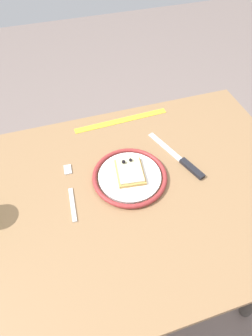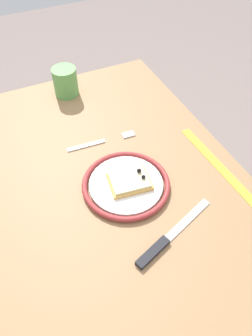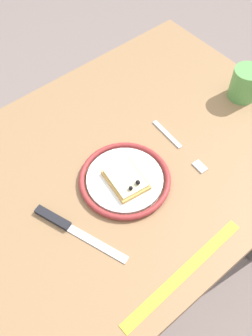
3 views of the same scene
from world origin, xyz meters
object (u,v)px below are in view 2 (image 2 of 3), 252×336
(dining_table, at_px, (108,213))
(cup, at_px, (65,82))
(plate, at_px, (126,184))
(knife, at_px, (163,243))
(pizza_slice_near, at_px, (130,181))
(fork, at_px, (102,141))
(measuring_tape, at_px, (221,168))

(dining_table, xyz_separation_m, cup, (-0.43, 0.04, 0.16))
(dining_table, bearing_deg, plate, 73.12)
(plate, xyz_separation_m, knife, (0.18, 0.01, -0.00))
(plate, height_order, pizza_slice_near, pizza_slice_near)
(fork, bearing_deg, knife, -0.19)
(pizza_slice_near, bearing_deg, cup, -177.28)
(cup, bearing_deg, pizza_slice_near, 2.72)
(plate, relative_size, fork, 1.10)
(pizza_slice_near, height_order, fork, pizza_slice_near)
(dining_table, relative_size, fork, 5.17)
(dining_table, distance_m, cup, 0.46)
(cup, bearing_deg, dining_table, -4.88)
(cup, relative_size, measuring_tape, 0.27)
(pizza_slice_near, relative_size, fork, 0.55)
(knife, distance_m, measuring_tape, 0.28)
(cup, bearing_deg, plate, 1.61)
(pizza_slice_near, relative_size, knife, 0.48)
(knife, height_order, cup, cup)
(pizza_slice_near, height_order, knife, pizza_slice_near)
(fork, xyz_separation_m, cup, (-0.26, -0.02, 0.04))
(pizza_slice_near, bearing_deg, fork, -179.39)
(fork, bearing_deg, plate, -2.20)
(dining_table, height_order, knife, knife)
(fork, height_order, cup, cup)
(fork, height_order, measuring_tape, fork)
(dining_table, height_order, measuring_tape, measuring_tape)
(plate, distance_m, cup, 0.44)
(dining_table, height_order, plate, plate)
(pizza_slice_near, bearing_deg, measuring_tape, 78.95)
(knife, relative_size, cup, 2.51)
(knife, bearing_deg, measuring_tape, 117.27)
(plate, bearing_deg, pizza_slice_near, 68.71)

